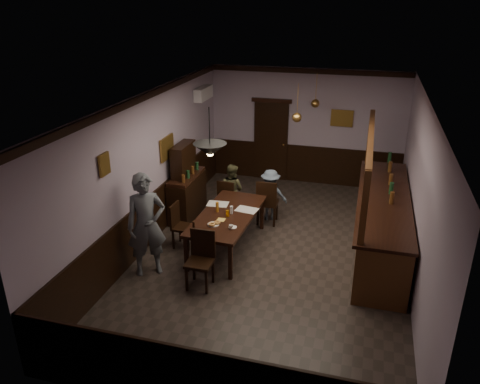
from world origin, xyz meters
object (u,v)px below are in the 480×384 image
(person_standing, at_px, (146,225))
(pendant_iron, at_px, (210,150))
(chair_far_right, at_px, (267,201))
(soda_can, at_px, (227,213))
(chair_near, at_px, (201,256))
(sideboard, at_px, (186,188))
(person_seated_left, at_px, (232,189))
(chair_side, at_px, (180,223))
(chair_far_left, at_px, (227,198))
(person_seated_right, at_px, (270,195))
(pendant_brass_mid, at_px, (297,118))
(pendant_brass_far, at_px, (315,104))
(bar_counter, at_px, (382,222))
(dining_table, at_px, (227,217))
(coffee_cup, at_px, (231,227))

(person_standing, distance_m, pendant_iron, 1.76)
(chair_far_right, bearing_deg, soda_can, 67.41)
(chair_near, distance_m, sideboard, 2.78)
(person_seated_left, height_order, soda_can, person_seated_left)
(chair_far_right, distance_m, chair_side, 2.02)
(person_standing, xyz_separation_m, pendant_iron, (1.07, 0.40, 1.34))
(chair_far_left, relative_size, person_standing, 0.49)
(person_seated_right, bearing_deg, sideboard, -3.83)
(pendant_brass_mid, bearing_deg, pendant_brass_far, 82.27)
(person_standing, bearing_deg, bar_counter, -7.99)
(person_seated_left, relative_size, pendant_brass_mid, 1.47)
(person_seated_right, bearing_deg, dining_table, 56.32)
(chair_near, distance_m, soda_can, 1.25)
(chair_side, distance_m, pendant_brass_mid, 3.25)
(coffee_cup, bearing_deg, pendant_iron, -142.81)
(pendant_brass_mid, bearing_deg, coffee_cup, -107.77)
(chair_far_left, xyz_separation_m, coffee_cup, (0.65, -1.89, 0.30))
(coffee_cup, height_order, pendant_brass_mid, pendant_brass_mid)
(chair_side, bearing_deg, sideboard, 18.37)
(person_seated_right, height_order, soda_can, person_seated_right)
(pendant_brass_far, bearing_deg, person_standing, -117.64)
(chair_side, relative_size, pendant_brass_mid, 1.12)
(dining_table, xyz_separation_m, chair_far_left, (-0.39, 1.29, -0.18))
(chair_far_left, distance_m, pendant_iron, 2.77)
(sideboard, bearing_deg, person_standing, -85.09)
(soda_can, bearing_deg, coffee_cup, -66.55)
(chair_far_left, xyz_separation_m, pendant_brass_far, (1.59, 1.91, 1.80))
(dining_table, xyz_separation_m, chair_far_right, (0.52, 1.24, -0.12))
(pendant_iron, bearing_deg, chair_far_right, 74.81)
(person_seated_right, height_order, pendant_brass_far, pendant_brass_far)
(person_seated_left, height_order, person_seated_right, person_seated_left)
(person_seated_right, bearing_deg, person_standing, 44.33)
(person_standing, relative_size, soda_can, 15.77)
(chair_side, bearing_deg, person_standing, 172.98)
(dining_table, bearing_deg, pendant_brass_far, 69.48)
(pendant_brass_far, bearing_deg, person_seated_right, -111.99)
(coffee_cup, relative_size, sideboard, 0.05)
(chair_far_left, xyz_separation_m, sideboard, (-0.92, -0.12, 0.18))
(chair_side, bearing_deg, person_seated_right, -38.35)
(chair_near, relative_size, person_seated_left, 0.85)
(dining_table, xyz_separation_m, coffee_cup, (0.25, -0.60, 0.11))
(person_standing, relative_size, sideboard, 1.12)
(dining_table, height_order, soda_can, soda_can)
(dining_table, xyz_separation_m, person_standing, (-1.11, -1.20, 0.26))
(dining_table, relative_size, bar_counter, 0.54)
(soda_can, xyz_separation_m, pendant_iron, (-0.07, -0.70, 1.48))
(pendant_brass_far, bearing_deg, dining_table, -110.52)
(bar_counter, xyz_separation_m, pendant_brass_mid, (-1.89, 0.94, 1.71))
(chair_far_left, distance_m, pendant_brass_far, 3.07)
(pendant_iron, distance_m, pendant_brass_mid, 2.74)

